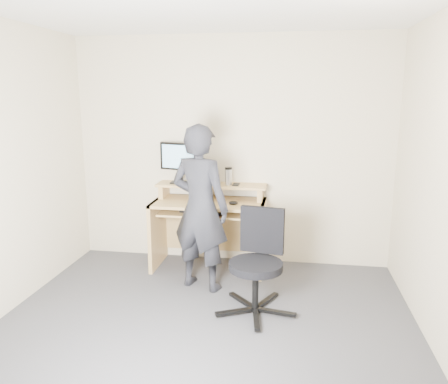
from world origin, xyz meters
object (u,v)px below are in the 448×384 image
(office_chair, at_px, (258,258))
(person, at_px, (200,208))
(desk, at_px, (210,218))
(monitor, at_px, (180,159))

(office_chair, xyz_separation_m, person, (-0.59, 0.38, 0.32))
(desk, xyz_separation_m, person, (0.01, -0.58, 0.26))
(person, bearing_deg, office_chair, 164.65)
(desk, xyz_separation_m, office_chair, (0.60, -0.96, -0.07))
(office_chair, distance_m, person, 0.77)
(desk, relative_size, person, 0.74)
(desk, height_order, monitor, monitor)
(desk, xyz_separation_m, monitor, (-0.35, 0.06, 0.63))
(desk, height_order, office_chair, desk)
(monitor, xyz_separation_m, office_chair, (0.95, -1.03, -0.70))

